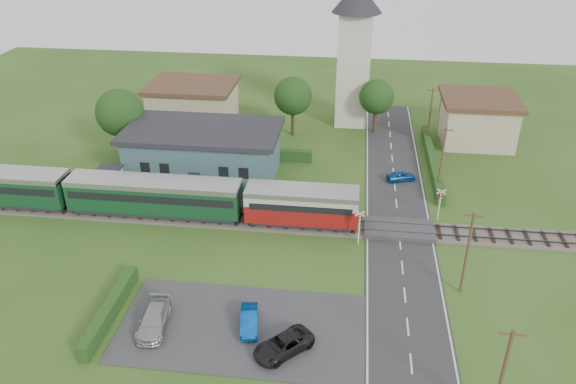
# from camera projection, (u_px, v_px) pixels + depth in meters

# --- Properties ---
(ground) EXTENTS (120.00, 120.00, 0.00)m
(ground) POSITION_uv_depth(u_px,v_px,m) (285.00, 236.00, 49.38)
(ground) COLOR #2D4C19
(railway_track) EXTENTS (76.00, 3.20, 0.49)m
(railway_track) POSITION_uv_depth(u_px,v_px,m) (288.00, 223.00, 51.07)
(railway_track) COLOR #4C443D
(railway_track) RESTS_ON ground
(road) EXTENTS (6.00, 70.00, 0.05)m
(road) POSITION_uv_depth(u_px,v_px,m) (400.00, 244.00, 48.28)
(road) COLOR #28282B
(road) RESTS_ON ground
(car_park) EXTENTS (17.00, 9.00, 0.08)m
(car_park) POSITION_uv_depth(u_px,v_px,m) (242.00, 327.00, 39.05)
(car_park) COLOR #333335
(car_park) RESTS_ON ground
(crossing_deck) EXTENTS (6.20, 3.40, 0.45)m
(crossing_deck) POSITION_uv_depth(u_px,v_px,m) (399.00, 229.00, 49.93)
(crossing_deck) COLOR #333335
(crossing_deck) RESTS_ON ground
(platform) EXTENTS (30.00, 3.00, 0.45)m
(platform) POSITION_uv_depth(u_px,v_px,m) (191.00, 199.00, 54.89)
(platform) COLOR gray
(platform) RESTS_ON ground
(equipment_hut) EXTENTS (2.30, 2.30, 2.55)m
(equipment_hut) POSITION_uv_depth(u_px,v_px,m) (110.00, 180.00, 55.03)
(equipment_hut) COLOR beige
(equipment_hut) RESTS_ON platform
(station_building) EXTENTS (16.00, 9.00, 5.30)m
(station_building) POSITION_uv_depth(u_px,v_px,m) (204.00, 151.00, 58.77)
(station_building) COLOR #325F63
(station_building) RESTS_ON ground
(train) EXTENTS (43.20, 2.90, 3.40)m
(train) POSITION_uv_depth(u_px,v_px,m) (121.00, 193.00, 51.76)
(train) COLOR #232328
(train) RESTS_ON ground
(church_tower) EXTENTS (6.00, 6.00, 17.60)m
(church_tower) POSITION_uv_depth(u_px,v_px,m) (355.00, 44.00, 68.38)
(church_tower) COLOR beige
(church_tower) RESTS_ON ground
(house_west) EXTENTS (10.80, 8.80, 5.50)m
(house_west) POSITION_uv_depth(u_px,v_px,m) (193.00, 104.00, 71.48)
(house_west) COLOR tan
(house_west) RESTS_ON ground
(house_east) EXTENTS (8.80, 8.80, 5.50)m
(house_east) POSITION_uv_depth(u_px,v_px,m) (477.00, 119.00, 66.81)
(house_east) COLOR tan
(house_east) RESTS_ON ground
(hedge_carpark) EXTENTS (0.80, 9.00, 1.20)m
(hedge_carpark) POSITION_uv_depth(u_px,v_px,m) (110.00, 310.00, 39.82)
(hedge_carpark) COLOR #193814
(hedge_carpark) RESTS_ON ground
(hedge_roadside) EXTENTS (0.80, 18.00, 1.20)m
(hedge_roadside) POSITION_uv_depth(u_px,v_px,m) (432.00, 161.00, 61.51)
(hedge_roadside) COLOR #193814
(hedge_roadside) RESTS_ON ground
(hedge_station) EXTENTS (22.00, 0.80, 1.30)m
(hedge_station) POSITION_uv_depth(u_px,v_px,m) (215.00, 152.00, 63.67)
(hedge_station) COLOR #193814
(hedge_station) RESTS_ON ground
(tree_a) EXTENTS (5.20, 5.20, 8.00)m
(tree_a) POSITION_uv_depth(u_px,v_px,m) (120.00, 113.00, 61.19)
(tree_a) COLOR #332316
(tree_a) RESTS_ON ground
(tree_b) EXTENTS (4.60, 4.60, 7.34)m
(tree_b) POSITION_uv_depth(u_px,v_px,m) (293.00, 96.00, 67.26)
(tree_b) COLOR #332316
(tree_b) RESTS_ON ground
(tree_c) EXTENTS (4.20, 4.20, 6.78)m
(tree_c) POSITION_uv_depth(u_px,v_px,m) (376.00, 97.00, 68.10)
(tree_c) COLOR #332316
(tree_c) RESTS_ON ground
(utility_pole_a) EXTENTS (1.40, 0.22, 7.00)m
(utility_pole_a) POSITION_uv_depth(u_px,v_px,m) (502.00, 377.00, 30.40)
(utility_pole_a) COLOR #473321
(utility_pole_a) RESTS_ON ground
(utility_pole_b) EXTENTS (1.40, 0.22, 7.00)m
(utility_pole_b) POSITION_uv_depth(u_px,v_px,m) (467.00, 252.00, 40.87)
(utility_pole_b) COLOR #473321
(utility_pole_b) RESTS_ON ground
(utility_pole_c) EXTENTS (1.40, 0.22, 7.00)m
(utility_pole_c) POSITION_uv_depth(u_px,v_px,m) (442.00, 159.00, 54.83)
(utility_pole_c) COLOR #473321
(utility_pole_c) RESTS_ON ground
(utility_pole_d) EXTENTS (1.40, 0.22, 7.00)m
(utility_pole_d) POSITION_uv_depth(u_px,v_px,m) (430.00, 116.00, 65.30)
(utility_pole_d) COLOR #473321
(utility_pole_d) RESTS_ON ground
(crossing_signal_near) EXTENTS (0.84, 0.28, 3.28)m
(crossing_signal_near) POSITION_uv_depth(u_px,v_px,m) (359.00, 223.00, 47.31)
(crossing_signal_near) COLOR silver
(crossing_signal_near) RESTS_ON ground
(crossing_signal_far) EXTENTS (0.84, 0.28, 3.28)m
(crossing_signal_far) POSITION_uv_depth(u_px,v_px,m) (440.00, 200.00, 50.71)
(crossing_signal_far) COLOR silver
(crossing_signal_far) RESTS_ON ground
(streetlamp_west) EXTENTS (0.30, 0.30, 5.15)m
(streetlamp_west) POSITION_uv_depth(u_px,v_px,m) (126.00, 113.00, 67.76)
(streetlamp_west) COLOR #3F3F47
(streetlamp_west) RESTS_ON ground
(streetlamp_east) EXTENTS (0.30, 0.30, 5.15)m
(streetlamp_east) POSITION_uv_depth(u_px,v_px,m) (440.00, 107.00, 69.74)
(streetlamp_east) COLOR #3F3F47
(streetlamp_east) RESTS_ON ground
(car_on_road) EXTENTS (3.24, 2.20, 1.02)m
(car_on_road) POSITION_uv_depth(u_px,v_px,m) (401.00, 176.00, 58.44)
(car_on_road) COLOR navy
(car_on_road) RESTS_ON road
(car_park_blue) EXTENTS (1.72, 3.53, 1.12)m
(car_park_blue) POSITION_uv_depth(u_px,v_px,m) (249.00, 320.00, 38.82)
(car_park_blue) COLOR #023F99
(car_park_blue) RESTS_ON car_park
(car_park_silver) EXTENTS (2.23, 4.63, 1.30)m
(car_park_silver) POSITION_uv_depth(u_px,v_px,m) (154.00, 319.00, 38.77)
(car_park_silver) COLOR #999B9E
(car_park_silver) RESTS_ON car_park
(car_park_dark) EXTENTS (4.34, 4.34, 1.17)m
(car_park_dark) POSITION_uv_depth(u_px,v_px,m) (283.00, 345.00, 36.70)
(car_park_dark) COLOR black
(car_park_dark) RESTS_ON car_park
(pedestrian_near) EXTENTS (0.75, 0.53, 1.96)m
(pedestrian_near) POSITION_uv_depth(u_px,v_px,m) (278.00, 194.00, 53.21)
(pedestrian_near) COLOR gray
(pedestrian_near) RESTS_ON platform
(pedestrian_far) EXTENTS (0.71, 0.85, 1.55)m
(pedestrian_far) POSITION_uv_depth(u_px,v_px,m) (138.00, 184.00, 55.37)
(pedestrian_far) COLOR gray
(pedestrian_far) RESTS_ON platform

